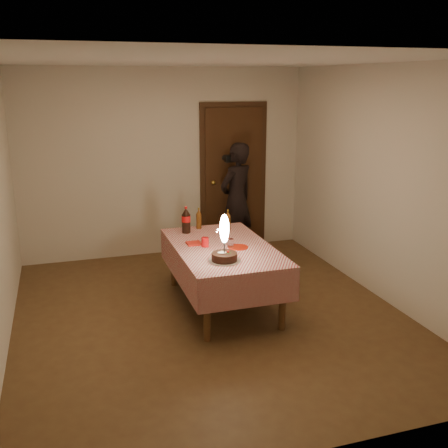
{
  "coord_description": "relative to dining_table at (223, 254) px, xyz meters",
  "views": [
    {
      "loc": [
        -1.41,
        -4.92,
        2.42
      ],
      "look_at": [
        0.2,
        0.17,
        0.95
      ],
      "focal_mm": 42.0,
      "sensor_mm": 36.0,
      "label": 1
    }
  ],
  "objects": [
    {
      "name": "napkin_stack",
      "position": [
        -0.28,
        0.15,
        0.1
      ],
      "size": [
        0.15,
        0.15,
        0.02
      ],
      "primitive_type": "cube",
      "color": "red",
      "rests_on": "dining_table"
    },
    {
      "name": "room_shell",
      "position": [
        -0.17,
        -0.14,
        1.06
      ],
      "size": [
        4.04,
        4.54,
        2.62
      ],
      "color": "beige",
      "rests_on": "ground"
    },
    {
      "name": "red_plate",
      "position": [
        0.14,
        -0.1,
        0.1
      ],
      "size": [
        0.22,
        0.22,
        0.01
      ],
      "primitive_type": "cylinder",
      "color": "red",
      "rests_on": "dining_table"
    },
    {
      "name": "dining_table",
      "position": [
        0.0,
        0.0,
        0.0
      ],
      "size": [
        1.02,
        1.72,
        0.69
      ],
      "color": "brown",
      "rests_on": "ground"
    },
    {
      "name": "amber_bottle_left",
      "position": [
        -0.06,
        0.75,
        0.21
      ],
      "size": [
        0.06,
        0.06,
        0.25
      ],
      "color": "#5C320F",
      "rests_on": "dining_table"
    },
    {
      "name": "birthday_cake",
      "position": [
        -0.13,
        -0.46,
        0.22
      ],
      "size": [
        0.32,
        0.32,
        0.48
      ],
      "color": "white",
      "rests_on": "dining_table"
    },
    {
      "name": "photographer",
      "position": [
        0.71,
        1.62,
        0.21
      ],
      "size": [
        0.7,
        0.62,
        1.6
      ],
      "color": "black",
      "rests_on": "ground"
    },
    {
      "name": "ground",
      "position": [
        -0.2,
        -0.22,
        -0.6
      ],
      "size": [
        4.0,
        4.5,
        0.01
      ],
      "primitive_type": "cube",
      "color": "brown",
      "rests_on": "ground"
    },
    {
      "name": "cola_bottle",
      "position": [
        -0.25,
        0.61,
        0.25
      ],
      "size": [
        0.1,
        0.1,
        0.32
      ],
      "color": "black",
      "rests_on": "dining_table"
    },
    {
      "name": "red_cup",
      "position": [
        -0.19,
        0.04,
        0.14
      ],
      "size": [
        0.08,
        0.08,
        0.1
      ],
      "primitive_type": "cylinder",
      "color": "red",
      "rests_on": "dining_table"
    },
    {
      "name": "amber_bottle_right",
      "position": [
        0.24,
        0.56,
        0.21
      ],
      "size": [
        0.06,
        0.06,
        0.25
      ],
      "color": "#5C320F",
      "rests_on": "dining_table"
    },
    {
      "name": "clear_cup",
      "position": [
        0.07,
        -0.06,
        0.14
      ],
      "size": [
        0.07,
        0.07,
        0.09
      ],
      "primitive_type": "cylinder",
      "color": "silver",
      "rests_on": "dining_table"
    }
  ]
}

